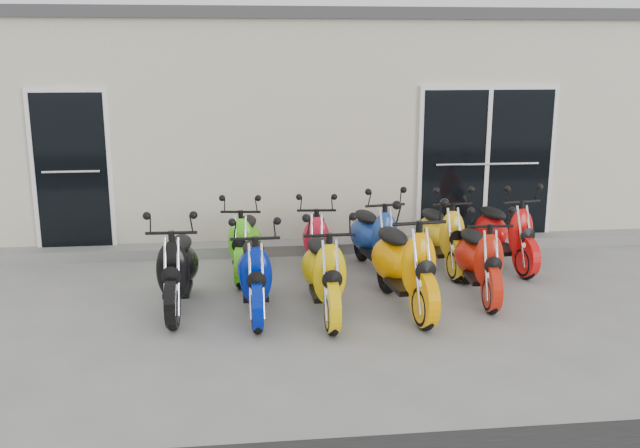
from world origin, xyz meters
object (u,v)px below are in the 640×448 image
(scooter_back_green, at_px, (244,232))
(scooter_back_extra, at_px, (505,224))
(scooter_back_blue, at_px, (374,227))
(scooter_back_red, at_px, (316,231))
(scooter_front_black, at_px, (177,258))
(scooter_front_blue, at_px, (255,263))
(scooter_front_orange_b, at_px, (404,251))
(scooter_front_orange_a, at_px, (324,261))
(scooter_back_yellow, at_px, (442,226))
(scooter_front_red, at_px, (480,249))

(scooter_back_green, xyz_separation_m, scooter_back_extra, (3.39, -0.04, 0.03))
(scooter_back_green, bearing_deg, scooter_back_blue, 5.57)
(scooter_back_red, distance_m, scooter_back_extra, 2.48)
(scooter_back_blue, bearing_deg, scooter_front_black, -162.81)
(scooter_front_blue, height_order, scooter_back_blue, scooter_back_blue)
(scooter_front_orange_b, relative_size, scooter_back_extra, 1.13)
(scooter_front_black, height_order, scooter_front_orange_a, scooter_front_orange_a)
(scooter_front_orange_a, distance_m, scooter_back_green, 1.73)
(scooter_back_yellow, bearing_deg, scooter_back_green, 175.39)
(scooter_front_orange_a, bearing_deg, scooter_front_red, 9.78)
(scooter_front_black, height_order, scooter_back_extra, scooter_front_black)
(scooter_front_blue, xyz_separation_m, scooter_back_extra, (3.30, 1.37, 0.01))
(scooter_front_blue, bearing_deg, scooter_back_blue, 40.87)
(scooter_front_blue, xyz_separation_m, scooter_back_red, (0.82, 1.42, -0.03))
(scooter_front_orange_b, bearing_deg, scooter_back_red, 112.06)
(scooter_front_blue, height_order, scooter_front_orange_b, scooter_front_orange_b)
(scooter_back_blue, relative_size, scooter_back_extra, 1.00)
(scooter_back_green, distance_m, scooter_back_yellow, 2.54)
(scooter_front_orange_b, height_order, scooter_front_red, scooter_front_orange_b)
(scooter_front_red, distance_m, scooter_back_blue, 1.50)
(scooter_front_orange_b, height_order, scooter_back_blue, scooter_front_orange_b)
(scooter_back_extra, bearing_deg, scooter_front_blue, -166.25)
(scooter_back_green, bearing_deg, scooter_front_red, -16.57)
(scooter_front_orange_b, relative_size, scooter_back_yellow, 1.14)
(scooter_front_red, height_order, scooter_back_yellow, scooter_back_yellow)
(scooter_front_blue, distance_m, scooter_back_red, 1.64)
(scooter_back_blue, bearing_deg, scooter_back_green, 169.69)
(scooter_front_orange_b, xyz_separation_m, scooter_back_extra, (1.68, 1.41, -0.08))
(scooter_front_black, xyz_separation_m, scooter_front_orange_a, (1.56, -0.31, 0.01))
(scooter_front_orange_a, bearing_deg, scooter_front_orange_b, 3.45)
(scooter_back_green, distance_m, scooter_back_blue, 1.65)
(scooter_back_red, distance_m, scooter_back_blue, 0.75)
(scooter_back_green, distance_m, scooter_back_red, 0.91)
(scooter_front_orange_a, bearing_deg, scooter_back_extra, 28.61)
(scooter_front_blue, xyz_separation_m, scooter_back_blue, (1.56, 1.37, 0.01))
(scooter_front_orange_b, distance_m, scooter_front_red, 0.99)
(scooter_front_blue, bearing_deg, scooter_front_orange_b, -1.65)
(scooter_front_orange_b, bearing_deg, scooter_back_green, 132.91)
(scooter_front_orange_a, relative_size, scooter_front_orange_b, 0.92)
(scooter_front_orange_a, bearing_deg, scooter_back_yellow, 39.58)
(scooter_back_green, bearing_deg, scooter_back_extra, 6.32)
(scooter_back_yellow, bearing_deg, scooter_back_extra, -4.35)
(scooter_back_red, bearing_deg, scooter_back_green, -174.29)
(scooter_front_orange_a, relative_size, scooter_back_yellow, 1.05)
(scooter_back_blue, height_order, scooter_back_yellow, scooter_back_blue)
(scooter_front_black, bearing_deg, scooter_front_orange_a, -9.63)
(scooter_front_blue, bearing_deg, scooter_back_extra, 22.19)
(scooter_back_green, xyz_separation_m, scooter_back_blue, (1.65, -0.04, 0.03))
(scooter_front_orange_b, height_order, scooter_back_red, scooter_front_orange_b)
(scooter_back_red, bearing_deg, scooter_front_black, -138.24)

